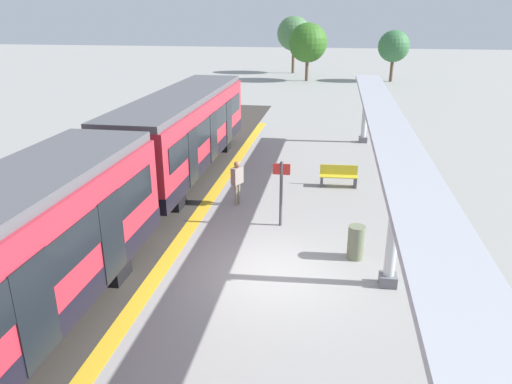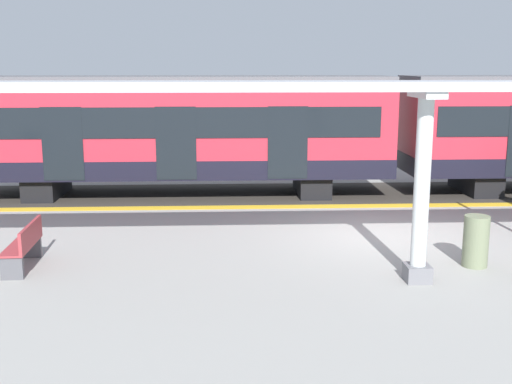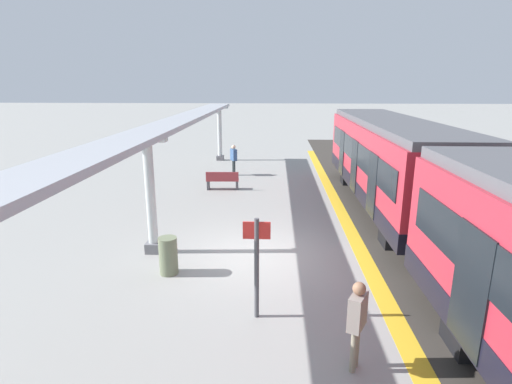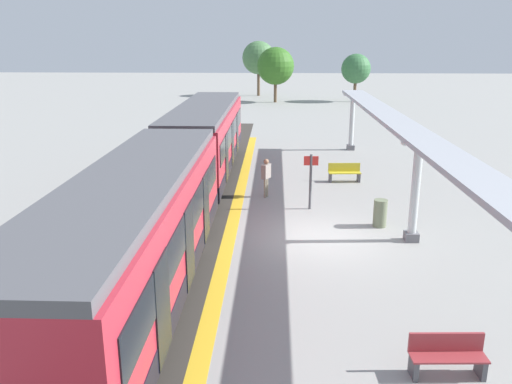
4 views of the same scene
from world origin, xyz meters
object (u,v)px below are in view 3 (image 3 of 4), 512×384
object	(u,v)px
train_near_carriage	(388,162)
platform_info_sign	(257,259)
passenger_by_the_benches	(234,156)
bench_near_end	(222,180)
trash_bin	(168,256)
canopy_pillar_nearest	(220,133)
canopy_pillar_second	(150,196)
passenger_waiting_near_edge	(357,316)

from	to	relation	value
train_near_carriage	platform_info_sign	xyz separation A→B (m)	(4.74, 8.03, -0.50)
platform_info_sign	passenger_by_the_benches	size ratio (longest dim) A/B	1.35
bench_near_end	platform_info_sign	bearing A→B (deg)	101.16
bench_near_end	trash_bin	size ratio (longest dim) A/B	1.53
canopy_pillar_nearest	platform_info_sign	world-z (taller)	canopy_pillar_nearest
canopy_pillar_second	platform_info_sign	bearing A→B (deg)	134.15
bench_near_end	passenger_by_the_benches	world-z (taller)	passenger_by_the_benches
canopy_pillar_nearest	canopy_pillar_second	world-z (taller)	same
train_near_carriage	bench_near_end	distance (m)	7.37
trash_bin	canopy_pillar_nearest	bearing A→B (deg)	-87.15
trash_bin	passenger_by_the_benches	bearing A→B (deg)	-92.57
train_near_carriage	passenger_by_the_benches	xyz separation A→B (m)	(6.59, -5.51, -0.81)
canopy_pillar_nearest	passenger_by_the_benches	size ratio (longest dim) A/B	2.07
canopy_pillar_nearest	trash_bin	xyz separation A→B (m)	(-0.79, 15.95, -1.22)
bench_near_end	train_near_carriage	bearing A→B (deg)	160.14
train_near_carriage	canopy_pillar_nearest	xyz separation A→B (m)	(7.90, -9.83, -0.11)
train_near_carriage	trash_bin	size ratio (longest dim) A/B	12.37
train_near_carriage	passenger_by_the_benches	world-z (taller)	train_near_carriage
train_near_carriage	canopy_pillar_second	distance (m)	9.23
passenger_waiting_near_edge	passenger_by_the_benches	xyz separation A→B (m)	(3.61, -15.09, -0.01)
train_near_carriage	trash_bin	world-z (taller)	train_near_carriage
canopy_pillar_second	bench_near_end	distance (m)	7.42
platform_info_sign	passenger_waiting_near_edge	world-z (taller)	platform_info_sign
platform_info_sign	passenger_waiting_near_edge	xyz separation A→B (m)	(-1.76, 1.55, -0.29)
bench_near_end	trash_bin	xyz separation A→B (m)	(0.30, 8.58, 0.05)
bench_near_end	trash_bin	bearing A→B (deg)	87.97
canopy_pillar_nearest	trash_bin	bearing A→B (deg)	92.85
passenger_by_the_benches	trash_bin	bearing A→B (deg)	87.43
canopy_pillar_second	passenger_waiting_near_edge	world-z (taller)	canopy_pillar_second
trash_bin	train_near_carriage	bearing A→B (deg)	-139.26
passenger_by_the_benches	bench_near_end	bearing A→B (deg)	85.92
train_near_carriage	bench_near_end	world-z (taller)	train_near_carriage
passenger_waiting_near_edge	canopy_pillar_nearest	bearing A→B (deg)	-75.75
passenger_waiting_near_edge	passenger_by_the_benches	size ratio (longest dim) A/B	1.01
bench_near_end	platform_info_sign	size ratio (longest dim) A/B	0.69
platform_info_sign	canopy_pillar_nearest	bearing A→B (deg)	-79.95
train_near_carriage	canopy_pillar_second	bearing A→B (deg)	31.11
bench_near_end	passenger_waiting_near_edge	xyz separation A→B (m)	(-3.83, 12.04, 0.59)
passenger_waiting_near_edge	passenger_by_the_benches	bearing A→B (deg)	-76.54
platform_info_sign	passenger_waiting_near_edge	size ratio (longest dim) A/B	1.33
bench_near_end	passenger_by_the_benches	distance (m)	3.12
trash_bin	passenger_by_the_benches	distance (m)	11.66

